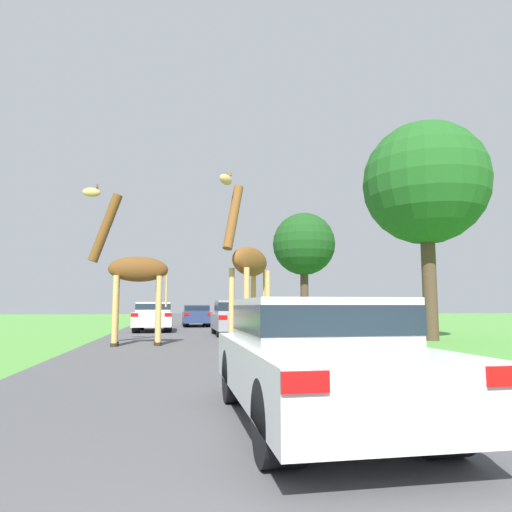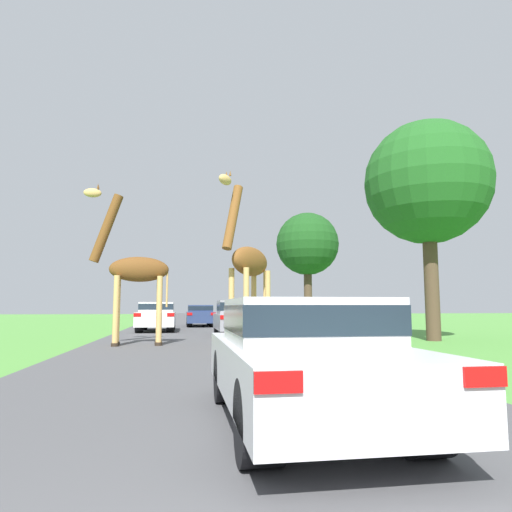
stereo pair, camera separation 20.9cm
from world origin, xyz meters
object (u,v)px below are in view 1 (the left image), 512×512
car_queue_left (235,317)px  tree_centre_back (425,184)px  giraffe_companion (132,270)px  car_queue_right (196,315)px  car_far_ahead (154,316)px  tree_left_edge (304,245)px  giraffe_near_road (248,265)px  car_lead_maroon (316,355)px

car_queue_left → tree_centre_back: bearing=-33.9°
giraffe_companion → car_queue_left: size_ratio=1.25×
car_queue_right → car_far_ahead: 6.23m
giraffe_companion → car_queue_left: bearing=-43.6°
car_far_ahead → tree_left_edge: size_ratio=0.62×
giraffe_near_road → car_queue_left: size_ratio=1.24×
giraffe_companion → tree_left_edge: bearing=-40.5°
car_far_ahead → car_queue_left: bearing=-47.0°
giraffe_near_road → tree_left_edge: bearing=-74.7°
giraffe_near_road → giraffe_companion: size_ratio=0.99×
giraffe_near_road → giraffe_companion: (-3.57, 1.45, -0.11)m
giraffe_near_road → car_far_ahead: size_ratio=1.15×
giraffe_near_road → car_queue_right: bearing=-49.2°
car_far_ahead → tree_centre_back: tree_centre_back is taller
car_lead_maroon → giraffe_near_road: bearing=85.7°
giraffe_companion → tree_centre_back: size_ratio=0.63×
car_lead_maroon → tree_left_edge: tree_left_edge is taller
car_lead_maroon → car_far_ahead: size_ratio=0.90×
car_queue_left → car_queue_right: bearing=97.4°
giraffe_near_road → tree_centre_back: bearing=-128.0°
tree_left_edge → tree_centre_back: size_ratio=0.87×
car_queue_right → car_queue_left: car_queue_left is taller
giraffe_near_road → giraffe_companion: bearing=15.8°
car_queue_right → tree_left_edge: (6.67, -1.88, 4.45)m
car_queue_right → car_far_ahead: bearing=-112.9°
giraffe_companion → tree_centre_back: (10.68, 0.34, 3.46)m
car_far_ahead → tree_left_edge: (9.09, 3.86, 4.39)m
car_lead_maroon → car_far_ahead: 19.34m
car_queue_left → tree_left_edge: tree_left_edge is taller
tree_centre_back → car_queue_left: bearing=146.1°
giraffe_near_road → car_lead_maroon: size_ratio=1.28×
giraffe_near_road → giraffe_companion: giraffe_companion is taller
tree_left_edge → tree_centre_back: (1.26, -12.30, 0.71)m
giraffe_near_road → tree_centre_back: tree_centre_back is taller
car_lead_maroon → car_queue_left: size_ratio=0.97×
giraffe_near_road → car_queue_left: giraffe_near_road is taller
giraffe_companion → car_far_ahead: 8.93m
giraffe_companion → giraffe_near_road: bearing=-116.0°
giraffe_near_road → tree_centre_back: (7.11, 1.79, 3.35)m
tree_centre_back → car_queue_right: bearing=119.2°
car_queue_right → car_queue_left: (1.26, -9.70, 0.07)m
car_queue_left → car_lead_maroon: bearing=-94.2°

